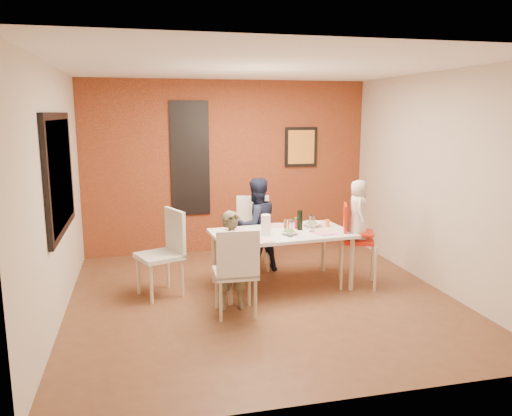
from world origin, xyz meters
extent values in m
plane|color=brown|center=(0.00, 0.00, 0.00)|extent=(4.50, 4.50, 0.00)
cube|color=white|center=(0.00, 0.00, 2.70)|extent=(4.50, 4.50, 0.02)
cube|color=beige|center=(0.00, 2.25, 1.35)|extent=(4.50, 0.02, 2.70)
cube|color=beige|center=(0.00, -2.25, 1.35)|extent=(4.50, 0.02, 2.70)
cube|color=beige|center=(-2.25, 0.00, 1.35)|extent=(0.02, 4.50, 2.70)
cube|color=beige|center=(2.25, 0.00, 1.35)|extent=(0.02, 4.50, 2.70)
cube|color=maroon|center=(0.00, 2.23, 1.35)|extent=(4.50, 0.02, 2.70)
cube|color=black|center=(-2.22, 0.20, 1.55)|extent=(0.05, 1.70, 1.30)
cube|color=black|center=(-2.21, 0.20, 1.55)|extent=(0.02, 1.55, 1.15)
cube|color=silver|center=(-0.60, 2.21, 1.50)|extent=(0.55, 0.03, 1.70)
cube|color=black|center=(-0.60, 2.21, 1.50)|extent=(0.60, 0.03, 1.76)
cube|color=black|center=(1.20, 2.21, 1.65)|extent=(0.54, 0.03, 0.64)
cube|color=gold|center=(1.20, 2.19, 1.65)|extent=(0.44, 0.01, 0.54)
cube|color=white|center=(0.34, 0.35, 0.70)|extent=(1.80, 1.10, 0.04)
cylinder|color=#C3AE91|center=(-0.40, -0.12, 0.34)|extent=(0.06, 0.06, 0.68)
cylinder|color=#C3AE91|center=(-0.47, 0.68, 0.34)|extent=(0.06, 0.06, 0.68)
cylinder|color=#C3AE91|center=(1.16, 0.01, 0.34)|extent=(0.06, 0.06, 0.68)
cylinder|color=#C3AE91|center=(1.09, 0.82, 0.34)|extent=(0.06, 0.06, 0.68)
cube|color=silver|center=(-0.40, -0.39, 0.47)|extent=(0.47, 0.47, 0.05)
cube|color=silver|center=(-0.40, -0.59, 0.73)|extent=(0.46, 0.06, 0.52)
cylinder|color=tan|center=(-0.20, -0.20, 0.23)|extent=(0.04, 0.04, 0.45)
cylinder|color=tan|center=(-0.21, -0.58, 0.23)|extent=(0.04, 0.04, 0.45)
cylinder|color=tan|center=(-0.58, -0.19, 0.23)|extent=(0.04, 0.04, 0.45)
cylinder|color=tan|center=(-0.59, -0.57, 0.23)|extent=(0.04, 0.04, 0.45)
cube|color=white|center=(0.17, 1.19, 0.48)|extent=(0.54, 0.54, 0.05)
cube|color=white|center=(0.21, 1.40, 0.75)|extent=(0.47, 0.12, 0.53)
cylinder|color=beige|center=(-0.05, 1.03, 0.23)|extent=(0.04, 0.04, 0.46)
cylinder|color=beige|center=(0.02, 1.41, 0.23)|extent=(0.04, 0.04, 0.46)
cylinder|color=beige|center=(0.33, 0.97, 0.23)|extent=(0.04, 0.04, 0.46)
cylinder|color=beige|center=(0.40, 1.35, 0.23)|extent=(0.04, 0.04, 0.46)
cube|color=silver|center=(-1.18, 0.38, 0.50)|extent=(0.63, 0.63, 0.06)
cube|color=silver|center=(-0.98, 0.46, 0.77)|extent=(0.22, 0.47, 0.55)
cylinder|color=beige|center=(-1.44, 0.49, 0.24)|extent=(0.04, 0.04, 0.48)
cylinder|color=beige|center=(-1.07, 0.63, 0.24)|extent=(0.04, 0.04, 0.48)
cylinder|color=beige|center=(-1.29, 0.12, 0.24)|extent=(0.04, 0.04, 0.48)
cylinder|color=beige|center=(-0.92, 0.27, 0.24)|extent=(0.04, 0.04, 0.48)
cube|color=red|center=(1.31, 0.16, 0.60)|extent=(0.48, 0.48, 0.05)
cube|color=red|center=(1.14, 0.23, 0.84)|extent=(0.16, 0.36, 0.44)
cube|color=red|center=(1.31, 0.16, 0.70)|extent=(0.48, 0.48, 0.02)
cylinder|color=#CAB396|center=(1.42, -0.11, 0.29)|extent=(0.03, 0.03, 0.57)
cylinder|color=#CAB396|center=(1.04, 0.04, 0.29)|extent=(0.03, 0.03, 0.57)
cylinder|color=#CAB396|center=(1.57, 0.28, 0.29)|extent=(0.03, 0.03, 0.57)
cylinder|color=#CAB396|center=(1.19, 0.43, 0.29)|extent=(0.03, 0.03, 0.57)
imported|color=#615C45|center=(-0.40, -0.23, 0.56)|extent=(0.41, 0.27, 1.13)
imported|color=black|center=(0.17, 1.03, 0.66)|extent=(0.77, 0.68, 1.32)
imported|color=silver|center=(1.29, 0.16, 1.00)|extent=(0.33, 0.42, 0.75)
cube|color=white|center=(-0.02, -0.05, 0.72)|extent=(0.29, 0.29, 0.01)
cube|color=white|center=(0.34, 0.70, 0.73)|extent=(0.25, 0.25, 0.01)
cube|color=white|center=(0.85, 0.15, 0.72)|extent=(0.29, 0.29, 0.01)
cube|color=silver|center=(-0.21, 0.58, 0.72)|extent=(0.26, 0.26, 0.01)
imported|color=white|center=(0.40, 0.21, 0.74)|extent=(0.23, 0.23, 0.05)
imported|color=white|center=(0.82, 0.55, 0.75)|extent=(0.32, 0.32, 0.06)
cylinder|color=black|center=(0.60, 0.40, 0.85)|extent=(0.07, 0.07, 0.25)
cylinder|color=white|center=(0.37, 0.10, 0.82)|extent=(0.07, 0.07, 0.21)
cylinder|color=silver|center=(0.73, 0.30, 0.82)|extent=(0.07, 0.07, 0.20)
cylinder|color=white|center=(0.10, 0.22, 0.85)|extent=(0.11, 0.11, 0.26)
cylinder|color=red|center=(0.53, 0.37, 0.79)|extent=(0.03, 0.03, 0.13)
cylinder|color=#357527|center=(0.57, 0.45, 0.80)|extent=(0.04, 0.04, 0.16)
cylinder|color=brown|center=(0.39, 0.35, 0.80)|extent=(0.04, 0.04, 0.15)
cylinder|color=orange|center=(1.01, 0.48, 0.77)|extent=(0.06, 0.06, 0.10)
camera|label=1|loc=(-1.37, -5.53, 2.20)|focal=35.00mm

